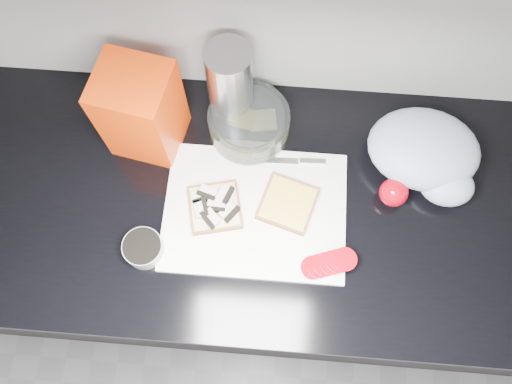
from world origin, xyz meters
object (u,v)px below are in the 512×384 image
at_px(bread_bag, 141,111).
at_px(steel_canister, 230,87).
at_px(cutting_board, 255,212).
at_px(glass_bowl, 249,124).

bearing_deg(bread_bag, steel_canister, 32.51).
height_order(bread_bag, steel_canister, steel_canister).
bearing_deg(steel_canister, bread_bag, -158.01).
distance_m(cutting_board, steel_canister, 0.28).
distance_m(glass_bowl, bread_bag, 0.24).
xyz_separation_m(cutting_board, bread_bag, (-0.26, 0.17, 0.11)).
xyz_separation_m(cutting_board, steel_canister, (-0.07, 0.24, 0.11)).
relative_size(cutting_board, glass_bowl, 2.15).
distance_m(bread_bag, steel_canister, 0.20).
distance_m(cutting_board, bread_bag, 0.33).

